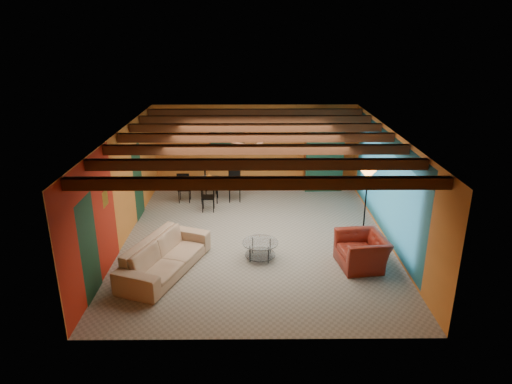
{
  "coord_description": "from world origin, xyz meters",
  "views": [
    {
      "loc": [
        -0.09,
        -10.48,
        5.04
      ],
      "look_at": [
        0.0,
        0.2,
        1.15
      ],
      "focal_mm": 32.12,
      "sensor_mm": 36.0,
      "label": 1
    }
  ],
  "objects_px": {
    "coffee_table": "(260,250)",
    "floor_lamp": "(365,206)",
    "armchair": "(362,251)",
    "dining_table": "(209,186)",
    "sofa": "(165,256)",
    "armoire": "(323,159)",
    "potted_plant": "(325,119)",
    "vase": "(209,168)"
  },
  "relations": [
    {
      "from": "armoire",
      "to": "floor_lamp",
      "type": "bearing_deg",
      "value": -86.06
    },
    {
      "from": "sofa",
      "to": "dining_table",
      "type": "bearing_deg",
      "value": 12.73
    },
    {
      "from": "dining_table",
      "to": "vase",
      "type": "height_order",
      "value": "vase"
    },
    {
      "from": "armoire",
      "to": "floor_lamp",
      "type": "distance_m",
      "value": 3.92
    },
    {
      "from": "coffee_table",
      "to": "potted_plant",
      "type": "xyz_separation_m",
      "value": [
        2.11,
        4.81,
        2.07
      ]
    },
    {
      "from": "sofa",
      "to": "armchair",
      "type": "distance_m",
      "value": 4.31
    },
    {
      "from": "armchair",
      "to": "dining_table",
      "type": "height_order",
      "value": "dining_table"
    },
    {
      "from": "armoire",
      "to": "floor_lamp",
      "type": "height_order",
      "value": "armoire"
    },
    {
      "from": "armchair",
      "to": "armoire",
      "type": "distance_m",
      "value": 5.2
    },
    {
      "from": "armchair",
      "to": "dining_table",
      "type": "distance_m",
      "value": 5.47
    },
    {
      "from": "dining_table",
      "to": "floor_lamp",
      "type": "xyz_separation_m",
      "value": [
        4.04,
        -2.75,
        0.44
      ]
    },
    {
      "from": "sofa",
      "to": "dining_table",
      "type": "distance_m",
      "value": 4.27
    },
    {
      "from": "armchair",
      "to": "floor_lamp",
      "type": "bearing_deg",
      "value": 157.39
    },
    {
      "from": "dining_table",
      "to": "armoire",
      "type": "bearing_deg",
      "value": 17.65
    },
    {
      "from": "dining_table",
      "to": "potted_plant",
      "type": "bearing_deg",
      "value": 17.65
    },
    {
      "from": "coffee_table",
      "to": "floor_lamp",
      "type": "relative_size",
      "value": 0.45
    },
    {
      "from": "potted_plant",
      "to": "vase",
      "type": "distance_m",
      "value": 3.96
    },
    {
      "from": "floor_lamp",
      "to": "potted_plant",
      "type": "xyz_separation_m",
      "value": [
        -0.45,
        3.89,
        1.36
      ]
    },
    {
      "from": "sofa",
      "to": "vase",
      "type": "xyz_separation_m",
      "value": [
        0.59,
        4.22,
        0.69
      ]
    },
    {
      "from": "floor_lamp",
      "to": "potted_plant",
      "type": "height_order",
      "value": "potted_plant"
    },
    {
      "from": "coffee_table",
      "to": "dining_table",
      "type": "distance_m",
      "value": 3.96
    },
    {
      "from": "sofa",
      "to": "potted_plant",
      "type": "relative_size",
      "value": 4.93
    },
    {
      "from": "coffee_table",
      "to": "armchair",
      "type": "bearing_deg",
      "value": -8.95
    },
    {
      "from": "armchair",
      "to": "potted_plant",
      "type": "xyz_separation_m",
      "value": [
        -0.12,
        5.16,
        1.92
      ]
    },
    {
      "from": "armchair",
      "to": "armoire",
      "type": "height_order",
      "value": "armoire"
    },
    {
      "from": "armoire",
      "to": "floor_lamp",
      "type": "relative_size",
      "value": 1.1
    },
    {
      "from": "floor_lamp",
      "to": "coffee_table",
      "type": "bearing_deg",
      "value": -160.36
    },
    {
      "from": "armoire",
      "to": "potted_plant",
      "type": "bearing_deg",
      "value": 0.0
    },
    {
      "from": "armchair",
      "to": "potted_plant",
      "type": "relative_size",
      "value": 2.18
    },
    {
      "from": "coffee_table",
      "to": "dining_table",
      "type": "height_order",
      "value": "dining_table"
    },
    {
      "from": "armoire",
      "to": "sofa",
      "type": "bearing_deg",
      "value": -130.58
    },
    {
      "from": "sofa",
      "to": "dining_table",
      "type": "relative_size",
      "value": 1.36
    },
    {
      "from": "sofa",
      "to": "floor_lamp",
      "type": "distance_m",
      "value": 4.89
    },
    {
      "from": "potted_plant",
      "to": "vase",
      "type": "height_order",
      "value": "potted_plant"
    },
    {
      "from": "floor_lamp",
      "to": "vase",
      "type": "bearing_deg",
      "value": 145.74
    },
    {
      "from": "coffee_table",
      "to": "sofa",
      "type": "bearing_deg",
      "value": -164.82
    },
    {
      "from": "armchair",
      "to": "floor_lamp",
      "type": "height_order",
      "value": "floor_lamp"
    },
    {
      "from": "coffee_table",
      "to": "vase",
      "type": "height_order",
      "value": "vase"
    },
    {
      "from": "dining_table",
      "to": "vase",
      "type": "xyz_separation_m",
      "value": [
        0.0,
        0.0,
        0.58
      ]
    },
    {
      "from": "dining_table",
      "to": "floor_lamp",
      "type": "bearing_deg",
      "value": -34.26
    },
    {
      "from": "vase",
      "to": "dining_table",
      "type": "bearing_deg",
      "value": 0.0
    },
    {
      "from": "armchair",
      "to": "coffee_table",
      "type": "relative_size",
      "value": 1.34
    }
  ]
}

